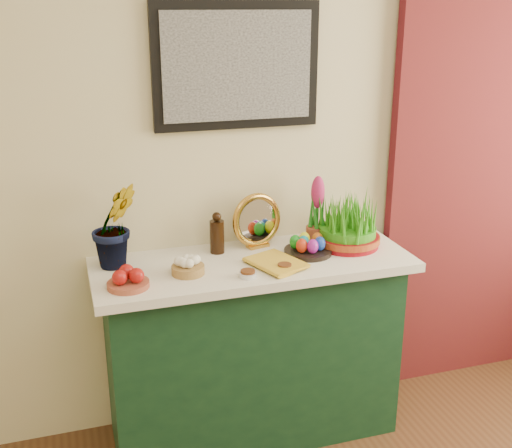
# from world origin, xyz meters

# --- Properties ---
(sideboard) EXTENTS (1.30, 0.45, 0.85)m
(sideboard) POSITION_xyz_m (0.03, 2.00, 0.42)
(sideboard) COLOR #14391D
(sideboard) RESTS_ON ground
(tablecloth) EXTENTS (1.40, 0.55, 0.04)m
(tablecloth) POSITION_xyz_m (0.03, 2.00, 0.87)
(tablecloth) COLOR silver
(tablecloth) RESTS_ON sideboard
(hyacinth_green) EXTENTS (0.29, 0.26, 0.49)m
(hyacinth_green) POSITION_xyz_m (-0.54, 2.11, 1.13)
(hyacinth_green) COLOR #1D6E19
(hyacinth_green) RESTS_ON tablecloth
(apple_bowl) EXTENTS (0.18, 0.18, 0.08)m
(apple_bowl) POSITION_xyz_m (-0.52, 1.87, 0.93)
(apple_bowl) COLOR #974630
(apple_bowl) RESTS_ON tablecloth
(garlic_basket) EXTENTS (0.17, 0.17, 0.08)m
(garlic_basket) POSITION_xyz_m (-0.27, 1.93, 0.92)
(garlic_basket) COLOR olive
(garlic_basket) RESTS_ON tablecloth
(vinegar_cruet) EXTENTS (0.07, 0.07, 0.19)m
(vinegar_cruet) POSITION_xyz_m (-0.09, 2.13, 0.97)
(vinegar_cruet) COLOR black
(vinegar_cruet) RESTS_ON tablecloth
(mirror) EXTENTS (0.26, 0.11, 0.25)m
(mirror) POSITION_xyz_m (0.10, 2.15, 1.01)
(mirror) COLOR gold
(mirror) RESTS_ON tablecloth
(book) EXTENTS (0.24, 0.28, 0.03)m
(book) POSITION_xyz_m (0.02, 1.87, 0.91)
(book) COLOR gold
(book) RESTS_ON tablecloth
(spice_dish_left) EXTENTS (0.08, 0.08, 0.03)m
(spice_dish_left) POSITION_xyz_m (-0.04, 1.83, 0.90)
(spice_dish_left) COLOR silver
(spice_dish_left) RESTS_ON tablecloth
(spice_dish_right) EXTENTS (0.07, 0.07, 0.03)m
(spice_dish_right) POSITION_xyz_m (0.13, 1.85, 0.90)
(spice_dish_right) COLOR silver
(spice_dish_right) RESTS_ON tablecloth
(egg_plate) EXTENTS (0.27, 0.27, 0.09)m
(egg_plate) POSITION_xyz_m (0.29, 1.99, 0.93)
(egg_plate) COLOR black
(egg_plate) RESTS_ON tablecloth
(hyacinth_pink) EXTENTS (0.10, 0.10, 0.32)m
(hyacinth_pink) POSITION_xyz_m (0.38, 2.11, 1.04)
(hyacinth_pink) COLOR #97462B
(hyacinth_pink) RESTS_ON tablecloth
(wheatgrass_sabzeh) EXTENTS (0.30, 0.30, 0.25)m
(wheatgrass_sabzeh) POSITION_xyz_m (0.50, 2.03, 1.00)
(wheatgrass_sabzeh) COLOR maroon
(wheatgrass_sabzeh) RESTS_ON tablecloth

